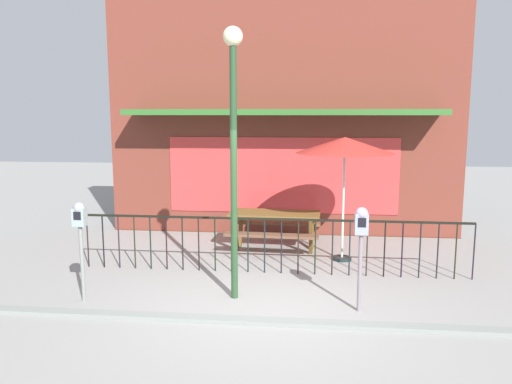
{
  "coord_description": "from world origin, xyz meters",
  "views": [
    {
      "loc": [
        0.6,
        -6.67,
        2.74
      ],
      "look_at": [
        -0.34,
        2.04,
        1.35
      ],
      "focal_mm": 35.11,
      "sensor_mm": 36.0,
      "label": 1
    }
  ],
  "objects_px": {
    "picnic_table_left": "(274,220)",
    "parking_meter_far": "(80,225)",
    "parking_meter_near": "(361,231)",
    "street_lamp": "(233,125)",
    "patio_umbrella": "(345,146)"
  },
  "relations": [
    {
      "from": "picnic_table_left",
      "to": "parking_meter_far",
      "type": "bearing_deg",
      "value": -130.3
    },
    {
      "from": "picnic_table_left",
      "to": "parking_meter_near",
      "type": "bearing_deg",
      "value": -65.12
    },
    {
      "from": "picnic_table_left",
      "to": "parking_meter_near",
      "type": "height_order",
      "value": "parking_meter_near"
    },
    {
      "from": "parking_meter_far",
      "to": "street_lamp",
      "type": "distance_m",
      "value": 2.63
    },
    {
      "from": "patio_umbrella",
      "to": "street_lamp",
      "type": "bearing_deg",
      "value": -128.63
    },
    {
      "from": "parking_meter_near",
      "to": "street_lamp",
      "type": "distance_m",
      "value": 2.32
    },
    {
      "from": "parking_meter_far",
      "to": "parking_meter_near",
      "type": "bearing_deg",
      "value": 0.76
    },
    {
      "from": "parking_meter_far",
      "to": "street_lamp",
      "type": "relative_size",
      "value": 0.38
    },
    {
      "from": "picnic_table_left",
      "to": "patio_umbrella",
      "type": "height_order",
      "value": "patio_umbrella"
    },
    {
      "from": "parking_meter_near",
      "to": "patio_umbrella",
      "type": "bearing_deg",
      "value": 91.88
    },
    {
      "from": "patio_umbrella",
      "to": "parking_meter_far",
      "type": "bearing_deg",
      "value": -147.12
    },
    {
      "from": "street_lamp",
      "to": "picnic_table_left",
      "type": "bearing_deg",
      "value": 81.37
    },
    {
      "from": "parking_meter_near",
      "to": "parking_meter_far",
      "type": "height_order",
      "value": "parking_meter_far"
    },
    {
      "from": "picnic_table_left",
      "to": "street_lamp",
      "type": "height_order",
      "value": "street_lamp"
    },
    {
      "from": "patio_umbrella",
      "to": "street_lamp",
      "type": "height_order",
      "value": "street_lamp"
    }
  ]
}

